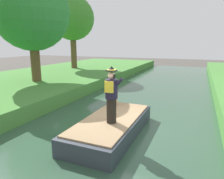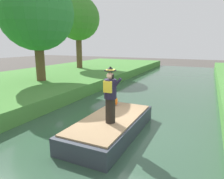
{
  "view_description": "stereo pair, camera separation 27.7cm",
  "coord_description": "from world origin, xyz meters",
  "views": [
    {
      "loc": [
        2.69,
        -6.31,
        3.25
      ],
      "look_at": [
        -0.18,
        0.37,
        1.61
      ],
      "focal_mm": 32.81,
      "sensor_mm": 36.0,
      "label": 1
    },
    {
      "loc": [
        2.94,
        -6.19,
        3.25
      ],
      "look_at": [
        -0.18,
        0.37,
        1.61
      ],
      "focal_mm": 32.81,
      "sensor_mm": 36.0,
      "label": 2
    }
  ],
  "objects": [
    {
      "name": "canal_water",
      "position": [
        0.0,
        0.0,
        0.05
      ],
      "size": [
        7.16,
        48.0,
        0.1
      ],
      "primitive_type": "cube",
      "color": "#33513D",
      "rests_on": "ground"
    },
    {
      "name": "ground_plane",
      "position": [
        0.0,
        0.0,
        0.0
      ],
      "size": [
        80.0,
        80.0,
        0.0
      ],
      "primitive_type": "plane",
      "color": "#4C4742"
    },
    {
      "name": "person_pirate",
      "position": [
        0.17,
        -0.5,
        1.64
      ],
      "size": [
        0.61,
        0.42,
        1.85
      ],
      "rotation": [
        0.0,
        0.0,
        0.2
      ],
      "color": "black",
      "rests_on": "boat"
    },
    {
      "name": "boat",
      "position": [
        0.0,
        -0.1,
        0.4
      ],
      "size": [
        1.81,
        4.2,
        0.61
      ],
      "color": "#333842",
      "rests_on": "canal_water"
    },
    {
      "name": "tree_slender",
      "position": [
        -9.13,
        11.41,
        5.61
      ],
      "size": [
        4.25,
        4.25,
        6.97
      ],
      "color": "brown",
      "rests_on": "grass_bank_near"
    },
    {
      "name": "parrot_plush",
      "position": [
        -0.53,
        1.23,
        0.95
      ],
      "size": [
        0.36,
        0.34,
        0.57
      ],
      "color": "blue",
      "rests_on": "boat"
    },
    {
      "name": "tree_broad",
      "position": [
        -7.23,
        4.08,
        5.11
      ],
      "size": [
        4.74,
        4.74,
        6.7
      ],
      "color": "brown",
      "rests_on": "grass_bank_near"
    }
  ]
}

